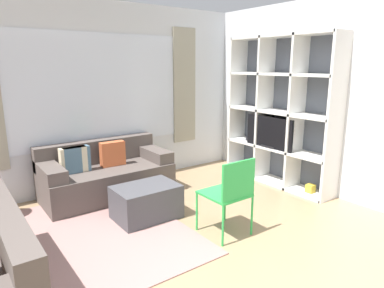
% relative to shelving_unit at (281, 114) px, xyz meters
% --- Properties ---
extents(wall_back, '(5.99, 0.11, 2.70)m').
position_rel_shelving_unit_xyz_m(wall_back, '(-2.23, 1.51, 0.27)').
color(wall_back, silver).
rests_on(wall_back, ground_plane).
extents(wall_right, '(0.07, 4.53, 2.70)m').
position_rel_shelving_unit_xyz_m(wall_right, '(0.20, -0.18, 0.27)').
color(wall_right, silver).
rests_on(wall_right, ground_plane).
extents(area_rug, '(2.06, 2.33, 0.01)m').
position_rel_shelving_unit_xyz_m(area_rug, '(-3.07, 0.04, -1.08)').
color(area_rug, gray).
rests_on(area_rug, ground_plane).
extents(shelving_unit, '(0.39, 1.85, 2.23)m').
position_rel_shelving_unit_xyz_m(shelving_unit, '(0.00, 0.00, 0.00)').
color(shelving_unit, '#515660').
rests_on(shelving_unit, ground_plane).
extents(couch_main, '(1.73, 0.82, 0.76)m').
position_rel_shelving_unit_xyz_m(couch_main, '(-2.39, 1.05, -0.78)').
color(couch_main, '#564C47').
rests_on(couch_main, ground_plane).
extents(ottoman, '(0.75, 0.52, 0.41)m').
position_rel_shelving_unit_xyz_m(ottoman, '(-2.29, 0.07, -0.88)').
color(ottoman, '#47474C').
rests_on(ottoman, ground_plane).
extents(folding_chair, '(0.44, 0.46, 0.86)m').
position_rel_shelving_unit_xyz_m(folding_chair, '(-1.78, -0.84, -0.57)').
color(folding_chair, green).
rests_on(folding_chair, ground_plane).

